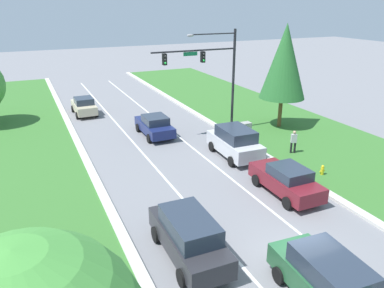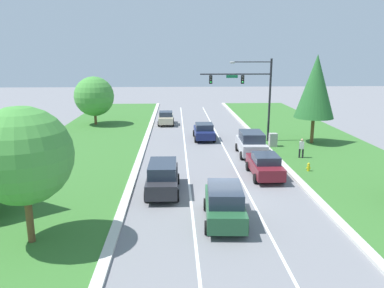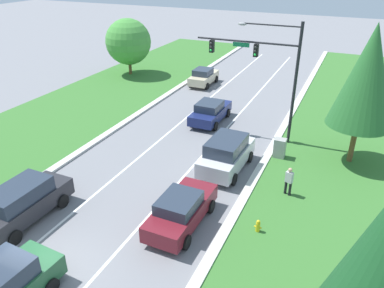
{
  "view_description": "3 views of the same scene",
  "coord_description": "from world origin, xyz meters",
  "px_view_note": "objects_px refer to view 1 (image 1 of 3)",
  "views": [
    {
      "loc": [
        -8.71,
        -9.52,
        9.91
      ],
      "look_at": [
        0.51,
        10.68,
        1.45
      ],
      "focal_mm": 35.0,
      "sensor_mm": 36.0,
      "label": 1
    },
    {
      "loc": [
        -2.66,
        -19.83,
        8.4
      ],
      "look_at": [
        -1.33,
        9.9,
        1.25
      ],
      "focal_mm": 35.0,
      "sensor_mm": 36.0,
      "label": 2
    },
    {
      "loc": [
        9.85,
        -7.78,
        11.49
      ],
      "look_at": [
        1.65,
        10.47,
        1.4
      ],
      "focal_mm": 35.0,
      "sensor_mm": 36.0,
      "label": 3
    }
  ],
  "objects_px": {
    "navy_sedan": "(155,125)",
    "traffic_signal_mast": "(212,67)",
    "utility_cabinet": "(246,131)",
    "silver_suv": "(235,142)",
    "pedestrian": "(294,141)",
    "champagne_sedan": "(84,106)",
    "charcoal_suv": "(189,236)",
    "burgundy_sedan": "(286,180)",
    "forest_suv": "(328,280)",
    "conifer_far_right_tree": "(284,62)",
    "fire_hydrant": "(322,171)"
  },
  "relations": [
    {
      "from": "forest_suv",
      "to": "charcoal_suv",
      "type": "bearing_deg",
      "value": 130.67
    },
    {
      "from": "forest_suv",
      "to": "conifer_far_right_tree",
      "type": "xyz_separation_m",
      "value": [
        10.65,
        16.86,
        4.49
      ]
    },
    {
      "from": "silver_suv",
      "to": "conifer_far_right_tree",
      "type": "bearing_deg",
      "value": 32.43
    },
    {
      "from": "navy_sedan",
      "to": "utility_cabinet",
      "type": "distance_m",
      "value": 7.1
    },
    {
      "from": "traffic_signal_mast",
      "to": "silver_suv",
      "type": "xyz_separation_m",
      "value": [
        -0.79,
        -5.03,
        -4.25
      ]
    },
    {
      "from": "charcoal_suv",
      "to": "conifer_far_right_tree",
      "type": "xyz_separation_m",
      "value": [
        13.94,
        12.53,
        4.46
      ]
    },
    {
      "from": "fire_hydrant",
      "to": "conifer_far_right_tree",
      "type": "distance_m",
      "value": 10.79
    },
    {
      "from": "traffic_signal_mast",
      "to": "navy_sedan",
      "type": "distance_m",
      "value": 6.35
    },
    {
      "from": "charcoal_suv",
      "to": "champagne_sedan",
      "type": "bearing_deg",
      "value": 91.64
    },
    {
      "from": "champagne_sedan",
      "to": "pedestrian",
      "type": "xyz_separation_m",
      "value": [
        11.49,
        -15.94,
        0.11
      ]
    },
    {
      "from": "burgundy_sedan",
      "to": "traffic_signal_mast",
      "type": "bearing_deg",
      "value": 85.33
    },
    {
      "from": "champagne_sedan",
      "to": "charcoal_suv",
      "type": "xyz_separation_m",
      "value": [
        0.34,
        -23.2,
        0.18
      ]
    },
    {
      "from": "silver_suv",
      "to": "conifer_far_right_tree",
      "type": "relative_size",
      "value": 0.56
    },
    {
      "from": "utility_cabinet",
      "to": "traffic_signal_mast",
      "type": "bearing_deg",
      "value": 127.9
    },
    {
      "from": "burgundy_sedan",
      "to": "pedestrian",
      "type": "xyz_separation_m",
      "value": [
        4.11,
        4.5,
        0.09
      ]
    },
    {
      "from": "navy_sedan",
      "to": "forest_suv",
      "type": "height_order",
      "value": "forest_suv"
    },
    {
      "from": "burgundy_sedan",
      "to": "forest_suv",
      "type": "bearing_deg",
      "value": -117.39
    },
    {
      "from": "burgundy_sedan",
      "to": "navy_sedan",
      "type": "relative_size",
      "value": 1.01
    },
    {
      "from": "forest_suv",
      "to": "fire_hydrant",
      "type": "distance_m",
      "value": 10.8
    },
    {
      "from": "burgundy_sedan",
      "to": "conifer_far_right_tree",
      "type": "relative_size",
      "value": 0.55
    },
    {
      "from": "navy_sedan",
      "to": "traffic_signal_mast",
      "type": "bearing_deg",
      "value": -16.65
    },
    {
      "from": "champagne_sedan",
      "to": "navy_sedan",
      "type": "xyz_separation_m",
      "value": [
        4.04,
        -8.36,
        0.01
      ]
    },
    {
      "from": "silver_suv",
      "to": "fire_hydrant",
      "type": "height_order",
      "value": "silver_suv"
    },
    {
      "from": "forest_suv",
      "to": "pedestrian",
      "type": "relative_size",
      "value": 2.78
    },
    {
      "from": "silver_suv",
      "to": "fire_hydrant",
      "type": "bearing_deg",
      "value": -54.37
    },
    {
      "from": "silver_suv",
      "to": "pedestrian",
      "type": "xyz_separation_m",
      "value": [
        3.92,
        -1.28,
        -0.11
      ]
    },
    {
      "from": "forest_suv",
      "to": "fire_hydrant",
      "type": "xyz_separation_m",
      "value": [
        7.22,
        8.01,
        -0.64
      ]
    },
    {
      "from": "silver_suv",
      "to": "conifer_far_right_tree",
      "type": "distance_m",
      "value": 8.97
    },
    {
      "from": "traffic_signal_mast",
      "to": "champagne_sedan",
      "type": "height_order",
      "value": "traffic_signal_mast"
    },
    {
      "from": "forest_suv",
      "to": "pedestrian",
      "type": "distance_m",
      "value": 14.0
    },
    {
      "from": "fire_hydrant",
      "to": "forest_suv",
      "type": "bearing_deg",
      "value": -132.04
    },
    {
      "from": "silver_suv",
      "to": "conifer_far_right_tree",
      "type": "xyz_separation_m",
      "value": [
        6.7,
        3.99,
        4.42
      ]
    },
    {
      "from": "burgundy_sedan",
      "to": "conifer_far_right_tree",
      "type": "xyz_separation_m",
      "value": [
        6.9,
        9.78,
        4.62
      ]
    },
    {
      "from": "champagne_sedan",
      "to": "pedestrian",
      "type": "bearing_deg",
      "value": -54.97
    },
    {
      "from": "champagne_sedan",
      "to": "forest_suv",
      "type": "height_order",
      "value": "forest_suv"
    },
    {
      "from": "traffic_signal_mast",
      "to": "champagne_sedan",
      "type": "distance_m",
      "value": 13.52
    },
    {
      "from": "burgundy_sedan",
      "to": "silver_suv",
      "type": "relative_size",
      "value": 0.98
    },
    {
      "from": "fire_hydrant",
      "to": "traffic_signal_mast",
      "type": "bearing_deg",
      "value": 104.12
    },
    {
      "from": "fire_hydrant",
      "to": "silver_suv",
      "type": "bearing_deg",
      "value": 123.97
    },
    {
      "from": "utility_cabinet",
      "to": "pedestrian",
      "type": "height_order",
      "value": "pedestrian"
    },
    {
      "from": "champagne_sedan",
      "to": "utility_cabinet",
      "type": "xyz_separation_m",
      "value": [
        10.17,
        -11.94,
        -0.17
      ]
    },
    {
      "from": "utility_cabinet",
      "to": "navy_sedan",
      "type": "bearing_deg",
      "value": 149.67
    },
    {
      "from": "fire_hydrant",
      "to": "conifer_far_right_tree",
      "type": "bearing_deg",
      "value": 68.82
    },
    {
      "from": "navy_sedan",
      "to": "pedestrian",
      "type": "relative_size",
      "value": 2.7
    },
    {
      "from": "burgundy_sedan",
      "to": "forest_suv",
      "type": "height_order",
      "value": "forest_suv"
    },
    {
      "from": "traffic_signal_mast",
      "to": "pedestrian",
      "type": "bearing_deg",
      "value": -63.62
    },
    {
      "from": "traffic_signal_mast",
      "to": "burgundy_sedan",
      "type": "height_order",
      "value": "traffic_signal_mast"
    },
    {
      "from": "burgundy_sedan",
      "to": "silver_suv",
      "type": "height_order",
      "value": "silver_suv"
    },
    {
      "from": "fire_hydrant",
      "to": "conifer_far_right_tree",
      "type": "relative_size",
      "value": 0.08
    },
    {
      "from": "burgundy_sedan",
      "to": "pedestrian",
      "type": "bearing_deg",
      "value": 48.13
    }
  ]
}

